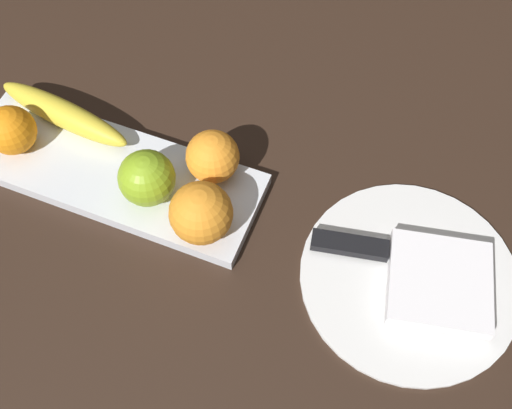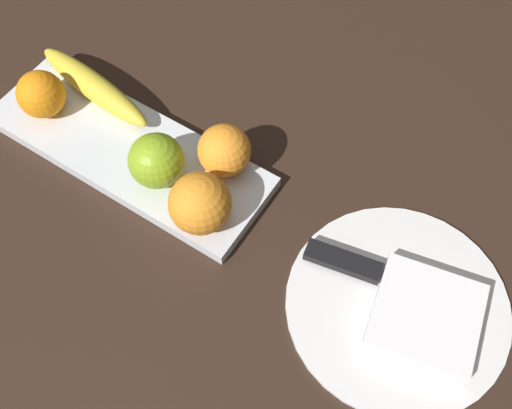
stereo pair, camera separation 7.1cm
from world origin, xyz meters
name	(u,v)px [view 1 (the left image)]	position (x,y,z in m)	size (l,w,h in m)	color
ground_plane	(113,176)	(0.00, 0.00, 0.00)	(2.40, 2.40, 0.00)	black
fruit_tray	(115,172)	(0.00, 0.00, 0.01)	(0.38, 0.13, 0.02)	silver
apple	(147,178)	(0.06, -0.01, 0.05)	(0.07, 0.07, 0.07)	#84AC21
banana	(63,114)	(-0.09, 0.04, 0.04)	(0.20, 0.03, 0.03)	gold
orange_near_apple	(11,130)	(-0.13, -0.01, 0.05)	(0.06, 0.06, 0.06)	orange
orange_near_banana	(213,157)	(0.12, 0.04, 0.05)	(0.07, 0.07, 0.07)	orange
orange_center	(201,213)	(0.14, -0.03, 0.05)	(0.07, 0.07, 0.07)	orange
dinner_plate	(410,276)	(0.39, 0.00, 0.00)	(0.25, 0.25, 0.01)	white
folded_napkin	(440,281)	(0.42, 0.00, 0.02)	(0.11, 0.11, 0.02)	white
knife	(363,248)	(0.32, 0.01, 0.01)	(0.18, 0.06, 0.01)	silver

